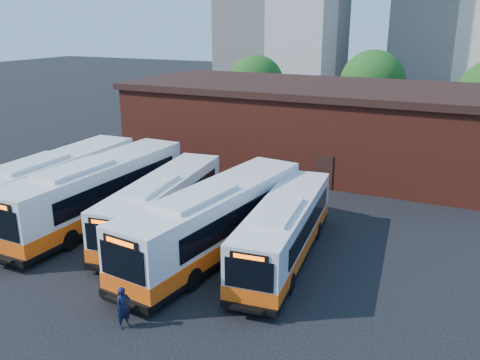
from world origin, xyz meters
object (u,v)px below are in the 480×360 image
at_px(bus_west, 98,194).
at_px(bus_east, 284,232).
at_px(transit_worker, 124,308).
at_px(bus_midwest, 163,206).
at_px(bus_mideast, 216,223).
at_px(bus_farwest, 53,187).

xyz_separation_m(bus_west, bus_east, (11.37, -0.00, -0.27)).
bearing_deg(bus_west, transit_worker, -43.85).
bearing_deg(bus_midwest, transit_worker, -73.00).
relative_size(bus_west, bus_midwest, 1.15).
bearing_deg(transit_worker, bus_east, -1.33).
relative_size(bus_mideast, bus_east, 1.16).
height_order(bus_midwest, bus_mideast, bus_mideast).
xyz_separation_m(bus_mideast, bus_east, (3.28, 0.86, -0.22)).
relative_size(bus_east, transit_worker, 6.95).
relative_size(bus_farwest, bus_west, 0.98).
bearing_deg(bus_east, bus_west, 173.92).
height_order(bus_farwest, bus_east, bus_farwest).
bearing_deg(bus_midwest, bus_mideast, -24.67).
bearing_deg(bus_farwest, bus_east, -2.19).
bearing_deg(bus_mideast, bus_farwest, -177.19).
distance_m(bus_mideast, transit_worker, 7.20).
bearing_deg(transit_worker, bus_mideast, 20.66).
distance_m(bus_farwest, bus_mideast, 11.47).
height_order(bus_west, bus_midwest, bus_west).
xyz_separation_m(bus_east, transit_worker, (-3.42, -8.02, -0.58)).
xyz_separation_m(bus_midwest, bus_mideast, (3.91, -1.23, 0.19)).
distance_m(bus_farwest, bus_midwest, 7.54).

